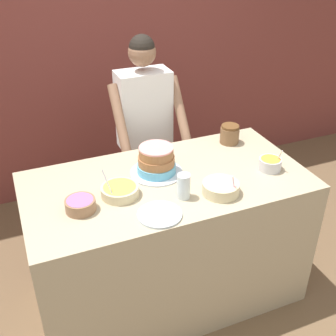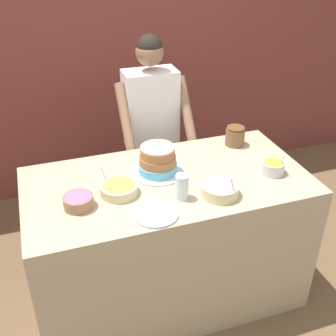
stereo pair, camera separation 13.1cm
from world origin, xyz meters
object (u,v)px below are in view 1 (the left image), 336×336
frosting_bowl_yellow (120,190)px  frosting_bowl_purple (80,204)px  cake (156,162)px  frosting_bowl_orange (270,164)px  frosting_bowl_pink (221,187)px  person_baker (145,122)px  drinking_glass (184,186)px  stoneware_jar (230,134)px  ceramic_plate (160,214)px

frosting_bowl_yellow → frosting_bowl_purple: size_ratio=1.31×
cake → frosting_bowl_orange: size_ratio=2.16×
frosting_bowl_pink → frosting_bowl_purple: bearing=169.7°
person_baker → drinking_glass: 0.94m
frosting_bowl_purple → frosting_bowl_orange: bearing=-1.2°
frosting_bowl_orange → frosting_bowl_pink: 0.42m
frosting_bowl_yellow → stoneware_jar: (0.87, 0.33, 0.03)m
person_baker → frosting_bowl_purple: person_baker is taller
frosting_bowl_yellow → drinking_glass: (0.32, -0.15, 0.04)m
ceramic_plate → stoneware_jar: 0.94m
frosting_bowl_pink → drinking_glass: frosting_bowl_pink is taller
drinking_glass → ceramic_plate: size_ratio=0.61×
person_baker → frosting_bowl_orange: (0.50, -0.86, 0.00)m
drinking_glass → person_baker: bearing=83.4°
frosting_bowl_yellow → cake: bearing=27.8°
frosting_bowl_yellow → drinking_glass: 0.35m
stoneware_jar → frosting_bowl_pink: bearing=-123.9°
cake → frosting_bowl_pink: cake is taller
cake → ceramic_plate: (-0.14, -0.40, -0.07)m
frosting_bowl_orange → drinking_glass: (-0.61, -0.07, 0.03)m
person_baker → ceramic_plate: person_baker is taller
frosting_bowl_orange → drinking_glass: 0.61m
person_baker → frosting_bowl_pink: size_ratio=7.62×
cake → frosting_bowl_yellow: 0.31m
frosting_bowl_purple → person_baker: bearing=51.9°
stoneware_jar → cake: bearing=-162.9°
frosting_bowl_purple → frosting_bowl_pink: (0.75, -0.14, 0.00)m
frosting_bowl_orange → stoneware_jar: size_ratio=1.14×
drinking_glass → ceramic_plate: drinking_glass is taller
cake → drinking_glass: (0.05, -0.29, -0.01)m
person_baker → frosting_bowl_yellow: size_ratio=7.54×
cake → frosting_bowl_yellow: bearing=-152.2°
person_baker → frosting_bowl_purple: 1.06m
frosting_bowl_orange → ceramic_plate: bearing=-167.4°
frosting_bowl_orange → drinking_glass: frosting_bowl_orange is taller
frosting_bowl_purple → stoneware_jar: size_ratio=1.25×
cake → person_baker: bearing=76.5°
ceramic_plate → stoneware_jar: (0.74, 0.58, 0.06)m
frosting_bowl_yellow → ceramic_plate: bearing=-61.9°
drinking_glass → stoneware_jar: bearing=40.7°
ceramic_plate → frosting_bowl_orange: bearing=12.6°
frosting_bowl_purple → frosting_bowl_orange: frosting_bowl_orange is taller
drinking_glass → stoneware_jar: (0.56, 0.48, -0.01)m
frosting_bowl_yellow → drinking_glass: size_ratio=1.46×
drinking_glass → frosting_bowl_yellow: bearing=154.5°
frosting_bowl_yellow → ceramic_plate: frosting_bowl_yellow is taller
cake → frosting_bowl_yellow: (-0.27, -0.14, -0.05)m
person_baker → cake: person_baker is taller
frosting_bowl_orange → stoneware_jar: frosting_bowl_orange is taller
cake → ceramic_plate: 0.43m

